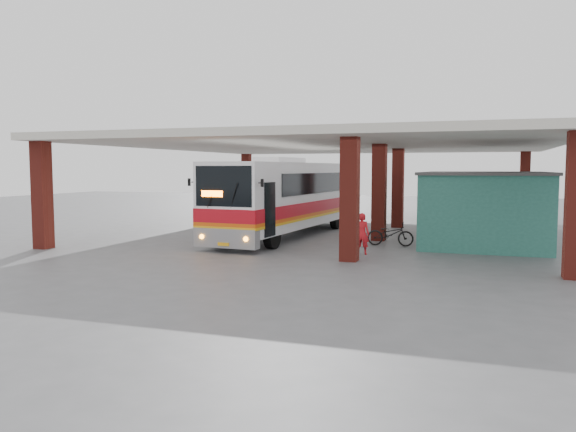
% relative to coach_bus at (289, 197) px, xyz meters
% --- Properties ---
extents(ground, '(90.00, 90.00, 0.00)m').
position_rel_coach_bus_xyz_m(ground, '(1.45, -3.41, -1.87)').
color(ground, '#515154').
rests_on(ground, ground).
extents(brick_columns, '(20.10, 21.60, 4.35)m').
position_rel_coach_bus_xyz_m(brick_columns, '(2.88, 1.59, 0.31)').
color(brick_columns, maroon).
rests_on(brick_columns, ground).
extents(canopy_roof, '(21.00, 23.00, 0.30)m').
position_rel_coach_bus_xyz_m(canopy_roof, '(1.95, 3.09, 2.63)').
color(canopy_roof, beige).
rests_on(canopy_roof, brick_columns).
extents(shop_building, '(5.20, 8.20, 3.11)m').
position_rel_coach_bus_xyz_m(shop_building, '(8.94, 0.59, -0.31)').
color(shop_building, '#286657').
rests_on(shop_building, ground).
extents(coach_bus, '(3.62, 13.07, 3.76)m').
position_rel_coach_bus_xyz_m(coach_bus, '(0.00, 0.00, 0.00)').
color(coach_bus, white).
rests_on(coach_bus, ground).
extents(motorcycle, '(1.96, 0.76, 1.01)m').
position_rel_coach_bus_xyz_m(motorcycle, '(5.23, -2.06, -1.36)').
color(motorcycle, black).
rests_on(motorcycle, ground).
extents(pedestrian, '(0.58, 0.39, 1.58)m').
position_rel_coach_bus_xyz_m(pedestrian, '(4.56, -4.77, -1.08)').
color(pedestrian, red).
rests_on(pedestrian, ground).
extents(red_chair, '(0.49, 0.49, 0.81)m').
position_rel_coach_bus_xyz_m(red_chair, '(5.99, 4.54, -1.50)').
color(red_chair, red).
rests_on(red_chair, ground).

